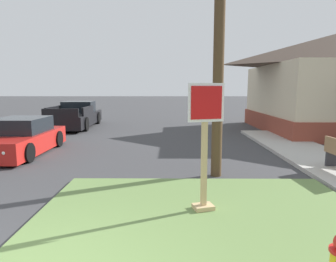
{
  "coord_description": "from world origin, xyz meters",
  "views": [
    {
      "loc": [
        1.77,
        -2.75,
        2.3
      ],
      "look_at": [
        1.72,
        3.77,
        1.35
      ],
      "focal_mm": 32.01,
      "sensor_mm": 36.0,
      "label": 1
    }
  ],
  "objects": [
    {
      "name": "grass_corner_patch",
      "position": [
        2.35,
        1.81,
        0.04
      ],
      "size": [
        5.92,
        5.15,
        0.08
      ],
      "primitive_type": "cube",
      "color": "#668447",
      "rests_on": "ground"
    },
    {
      "name": "manhole_cover",
      "position": [
        0.37,
        3.15,
        0.01
      ],
      "size": [
        0.7,
        0.7,
        0.02
      ],
      "primitive_type": "cylinder",
      "color": "black",
      "rests_on": "ground"
    },
    {
      "name": "parked_sedan_red",
      "position": [
        -3.5,
        7.56,
        0.54
      ],
      "size": [
        1.97,
        4.16,
        1.25
      ],
      "color": "red",
      "rests_on": "ground"
    },
    {
      "name": "stop_sign",
      "position": [
        2.38,
        2.5,
        1.18
      ],
      "size": [
        0.65,
        0.37,
        2.3
      ],
      "color": "tan",
      "rests_on": "grass_corner_patch"
    },
    {
      "name": "pickup_truck_black",
      "position": [
        -3.78,
        14.75,
        0.62
      ],
      "size": [
        2.31,
        5.66,
        1.48
      ],
      "color": "black",
      "rests_on": "ground"
    }
  ]
}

